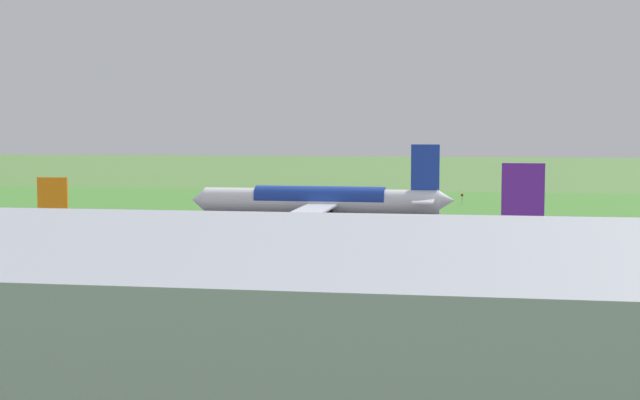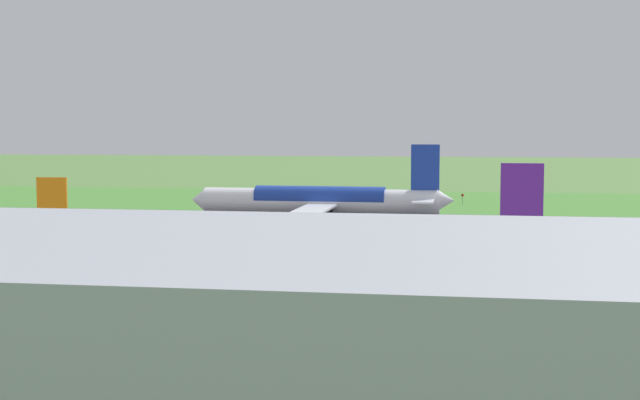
% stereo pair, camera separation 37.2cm
% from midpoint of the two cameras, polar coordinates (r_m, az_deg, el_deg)
% --- Properties ---
extents(ground_plane, '(800.00, 800.00, 0.00)m').
position_cam_midpoint_polar(ground_plane, '(177.30, 1.30, -1.47)').
color(ground_plane, '#547F3D').
extents(runway_asphalt, '(600.00, 38.70, 0.06)m').
position_cam_midpoint_polar(runway_asphalt, '(177.29, 1.30, -1.46)').
color(runway_asphalt, '#38383D').
rests_on(runway_asphalt, ground).
extents(apron_concrete, '(440.00, 110.00, 0.05)m').
position_cam_midpoint_polar(apron_concrete, '(117.16, -2.89, -4.68)').
color(apron_concrete, gray).
rests_on(apron_concrete, ground).
extents(grass_verge_foreground, '(600.00, 80.00, 0.04)m').
position_cam_midpoint_polar(grass_verge_foreground, '(225.50, 3.01, -0.13)').
color(grass_verge_foreground, '#478534').
rests_on(grass_verge_foreground, ground).
extents(airliner_main, '(54.00, 44.06, 15.88)m').
position_cam_midpoint_polar(airliner_main, '(177.45, 0.06, -0.05)').
color(airliner_main, white).
rests_on(airliner_main, ground).
extents(airliner_parked_mid, '(41.80, 34.20, 12.20)m').
position_cam_midpoint_polar(airliner_parked_mid, '(124.09, -10.09, -2.67)').
color(airliner_parked_mid, white).
rests_on(airliner_parked_mid, ground).
extents(service_truck_baggage, '(5.75, 5.63, 2.65)m').
position_cam_midpoint_polar(service_truck_baggage, '(141.91, -2.44, -2.46)').
color(service_truck_baggage, gray).
rests_on(service_truck_baggage, ground).
extents(service_car_followme, '(4.45, 2.51, 1.62)m').
position_cam_midpoint_polar(service_car_followme, '(161.40, -13.82, -1.92)').
color(service_car_followme, silver).
rests_on(service_car_followme, ground).
extents(no_stopping_sign, '(0.60, 0.10, 2.56)m').
position_cam_midpoint_polar(no_stopping_sign, '(221.71, 9.15, 0.12)').
color(no_stopping_sign, slate).
rests_on(no_stopping_sign, ground).
extents(traffic_cone_orange, '(0.40, 0.40, 0.55)m').
position_cam_midpoint_polar(traffic_cone_orange, '(222.60, 7.30, -0.16)').
color(traffic_cone_orange, orange).
rests_on(traffic_cone_orange, ground).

